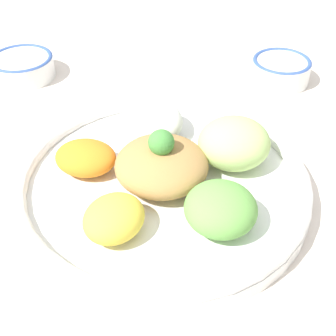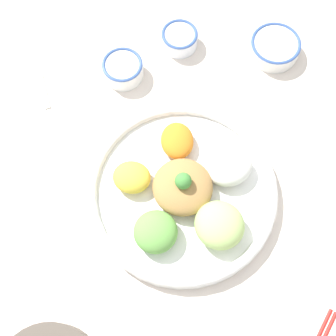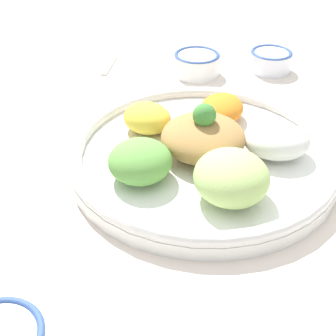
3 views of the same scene
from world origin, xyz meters
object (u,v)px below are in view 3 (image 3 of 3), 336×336
Objects in this scene: salad_platter at (203,152)px; sauce_bowl_dark at (197,63)px; rice_bowl_blue at (271,60)px; serving_spoon_main at (113,58)px.

salad_platter is 0.32m from sauce_bowl_dark.
rice_bowl_blue reaches higher than serving_spoon_main.
salad_platter is 0.37m from rice_bowl_blue.
sauce_bowl_dark is (0.03, -0.31, -0.00)m from salad_platter.
sauce_bowl_dark is at bearing 76.25° from serving_spoon_main.
serving_spoon_main is at bearing -59.86° from salad_platter.
salad_platter reaches higher than rice_bowl_blue.
rice_bowl_blue is (-0.11, -0.35, -0.00)m from salad_platter.
rice_bowl_blue is at bearing 89.46° from serving_spoon_main.
salad_platter reaches higher than sauce_bowl_dark.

